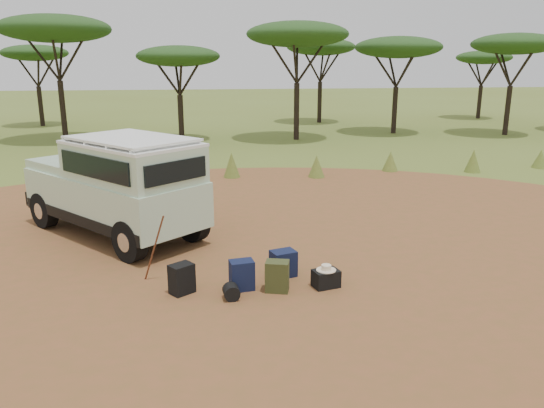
{
  "coord_description": "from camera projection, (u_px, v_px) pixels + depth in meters",
  "views": [
    {
      "loc": [
        -1.13,
        -9.78,
        4.03
      ],
      "look_at": [
        0.41,
        1.31,
        1.0
      ],
      "focal_mm": 35.0,
      "sensor_mm": 36.0,
      "label": 1
    }
  ],
  "objects": [
    {
      "name": "stuff_sack",
      "position": [
        231.0,
        292.0,
        9.23
      ],
      "size": [
        0.31,
        0.31,
        0.28
      ],
      "primitive_type": "cylinder",
      "rotation": [
        1.57,
        0.0,
        0.1
      ],
      "color": "black",
      "rests_on": "ground"
    },
    {
      "name": "safari_vehicle",
      "position": [
        117.0,
        188.0,
        12.38
      ],
      "size": [
        4.71,
        4.96,
        2.41
      ],
      "rotation": [
        0.0,
        0.0,
        -0.85
      ],
      "color": "#B9D6B7",
      "rests_on": "ground"
    },
    {
      "name": "acacia_treeline",
      "position": [
        231.0,
        45.0,
        28.32
      ],
      "size": [
        46.7,
        13.2,
        6.26
      ],
      "color": "black",
      "rests_on": "ground"
    },
    {
      "name": "grass_fringe",
      "position": [
        235.0,
        167.0,
        18.75
      ],
      "size": [
        36.6,
        1.6,
        0.9
      ],
      "color": "olive",
      "rests_on": "ground"
    },
    {
      "name": "hard_case",
      "position": [
        326.0,
        279.0,
        9.73
      ],
      "size": [
        0.53,
        0.44,
        0.33
      ],
      "primitive_type": "cube",
      "rotation": [
        0.0,
        0.0,
        0.25
      ],
      "color": "black",
      "rests_on": "ground"
    },
    {
      "name": "backpack_navy",
      "position": [
        242.0,
        275.0,
        9.59
      ],
      "size": [
        0.47,
        0.36,
        0.56
      ],
      "primitive_type": "cube",
      "rotation": [
        0.0,
        0.0,
        0.15
      ],
      "color": "#131D3C",
      "rests_on": "ground"
    },
    {
      "name": "safari_hat",
      "position": [
        326.0,
        268.0,
        9.67
      ],
      "size": [
        0.36,
        0.36,
        0.11
      ],
      "color": "beige",
      "rests_on": "hard_case"
    },
    {
      "name": "backpack_black",
      "position": [
        182.0,
        279.0,
        9.44
      ],
      "size": [
        0.5,
        0.48,
        0.55
      ],
      "primitive_type": "cube",
      "rotation": [
        0.0,
        0.0,
        0.63
      ],
      "color": "black",
      "rests_on": "ground"
    },
    {
      "name": "dirt_clearing",
      "position": [
        261.0,
        270.0,
        10.55
      ],
      "size": [
        23.0,
        23.0,
        0.01
      ],
      "primitive_type": "cylinder",
      "color": "brown",
      "rests_on": "ground"
    },
    {
      "name": "duffel_navy",
      "position": [
        283.0,
        264.0,
        10.19
      ],
      "size": [
        0.54,
        0.47,
        0.52
      ],
      "primitive_type": "cube",
      "rotation": [
        0.0,
        0.0,
        0.3
      ],
      "color": "#131D3C",
      "rests_on": "ground"
    },
    {
      "name": "backpack_olive",
      "position": [
        277.0,
        276.0,
        9.52
      ],
      "size": [
        0.48,
        0.4,
        0.57
      ],
      "primitive_type": "cube",
      "rotation": [
        0.0,
        0.0,
        -0.26
      ],
      "color": "#363F1D",
      "rests_on": "ground"
    },
    {
      "name": "ground",
      "position": [
        261.0,
        270.0,
        10.55
      ],
      "size": [
        140.0,
        140.0,
        0.0
      ],
      "primitive_type": "plane",
      "color": "olive",
      "rests_on": "ground"
    },
    {
      "name": "walking_staff",
      "position": [
        154.0,
        248.0,
        9.87
      ],
      "size": [
        0.46,
        0.23,
        1.31
      ],
      "primitive_type": "cylinder",
      "rotation": [
        0.34,
        0.0,
        1.14
      ],
      "color": "brown",
      "rests_on": "ground"
    }
  ]
}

